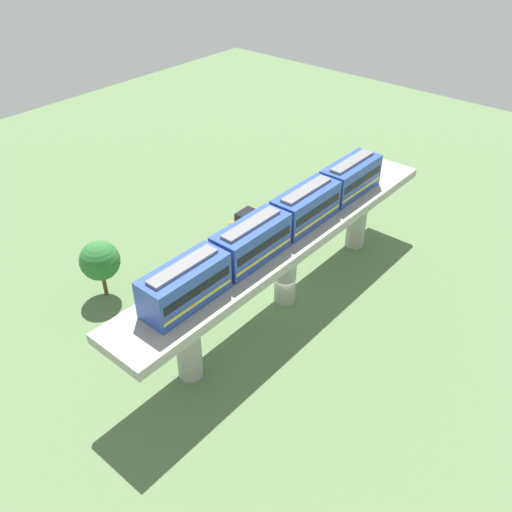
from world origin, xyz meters
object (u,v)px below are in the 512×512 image
Objects in this scene: parked_car_orange at (248,220)px; parked_car_red at (191,271)px; tree_near_viaduct at (100,261)px; train at (280,223)px.

parked_car_red is at bearing 98.87° from parked_car_orange.
parked_car_red is 8.46m from tree_near_viaduct.
tree_near_viaduct is at bearing 52.09° from parked_car_red.
parked_car_orange is 0.97× the size of parked_car_red.
parked_car_orange is at bearing -37.73° from train.
train is at bearing -173.37° from parked_car_red.
train is 15.68m from parked_car_orange.
train reaches higher than parked_car_orange.
tree_near_viaduct is (12.85, 8.87, -4.83)m from train.
parked_car_orange and parked_car_red have the same top height.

